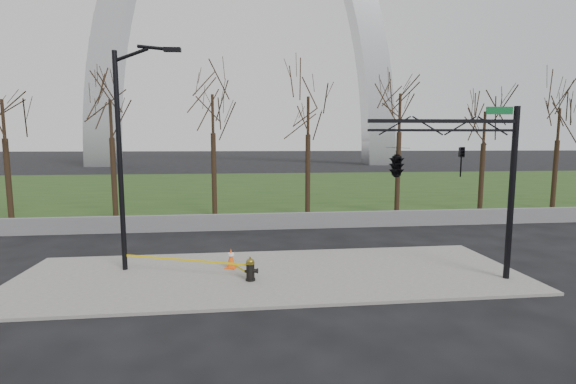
{
  "coord_description": "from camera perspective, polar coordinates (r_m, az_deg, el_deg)",
  "views": [
    {
      "loc": [
        -1.02,
        -14.08,
        4.76
      ],
      "look_at": [
        0.83,
        2.0,
        2.81
      ],
      "focal_mm": 25.09,
      "sensor_mm": 36.0,
      "label": 1
    }
  ],
  "objects": [
    {
      "name": "traffic_signal_mast",
      "position": [
        14.15,
        18.1,
        4.05
      ],
      "size": [
        5.09,
        2.52,
        6.0
      ],
      "rotation": [
        0.0,
        0.0,
        -0.07
      ],
      "color": "black",
      "rests_on": "ground"
    },
    {
      "name": "sidewalk",
      "position": [
        14.88,
        -2.36,
        -11.59
      ],
      "size": [
        18.0,
        6.0,
        0.1
      ],
      "primitive_type": "cube",
      "color": "slate",
      "rests_on": "ground"
    },
    {
      "name": "tree_row",
      "position": [
        27.09,
        9.1,
        5.76
      ],
      "size": [
        58.56,
        4.0,
        8.56
      ],
      "color": "black",
      "rests_on": "ground"
    },
    {
      "name": "gateway_arch",
      "position": [
        93.31,
        -6.2,
        24.12
      ],
      "size": [
        66.0,
        6.0,
        65.0
      ],
      "primitive_type": null,
      "color": "#B0B3B7",
      "rests_on": "ground"
    },
    {
      "name": "grass_strip",
      "position": [
        44.35,
        -5.23,
        0.72
      ],
      "size": [
        120.0,
        40.0,
        0.06
      ],
      "primitive_type": "cube",
      "color": "#1D3814",
      "rests_on": "ground"
    },
    {
      "name": "ground",
      "position": [
        14.9,
        -2.36,
        -11.77
      ],
      "size": [
        500.0,
        500.0,
        0.0
      ],
      "primitive_type": "plane",
      "color": "black",
      "rests_on": "ground"
    },
    {
      "name": "guardrail",
      "position": [
        22.52,
        -3.87,
        -4.18
      ],
      "size": [
        60.0,
        0.3,
        0.9
      ],
      "primitive_type": "cube",
      "color": "#59595B",
      "rests_on": "ground"
    },
    {
      "name": "caution_tape",
      "position": [
        14.92,
        -12.55,
        -9.67
      ],
      "size": [
        4.62,
        1.77,
        0.42
      ],
      "color": "#DDBC0B",
      "rests_on": "ground"
    },
    {
      "name": "traffic_cone",
      "position": [
        15.47,
        -8.08,
        -9.28
      ],
      "size": [
        0.5,
        0.5,
        0.75
      ],
      "rotation": [
        0.0,
        0.0,
        -0.37
      ],
      "color": "#F54F0C",
      "rests_on": "sidewalk"
    },
    {
      "name": "street_light",
      "position": [
        15.69,
        -22.03,
        6.13
      ],
      "size": [
        2.39,
        0.34,
        8.21
      ],
      "rotation": [
        0.0,
        0.0,
        -0.06
      ],
      "color": "black",
      "rests_on": "ground"
    },
    {
      "name": "fire_hydrant",
      "position": [
        14.05,
        -5.31,
        -10.9
      ],
      "size": [
        0.52,
        0.33,
        0.83
      ],
      "rotation": [
        0.0,
        0.0,
        -0.2
      ],
      "color": "black",
      "rests_on": "sidewalk"
    }
  ]
}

